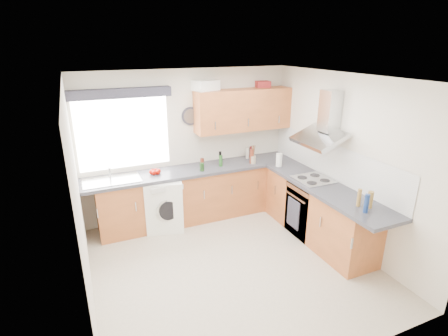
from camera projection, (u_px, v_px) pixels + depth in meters
name	position (u px, v px, depth m)	size (l,w,h in m)	color
ground_plane	(232.00, 265.00, 4.81)	(3.60, 3.60, 0.00)	beige
ceiling	(234.00, 78.00, 3.96)	(3.60, 3.60, 0.02)	white
wall_back	(188.00, 144.00, 5.94)	(3.60, 0.02, 2.50)	silver
wall_front	(326.00, 256.00, 2.83)	(3.60, 0.02, 2.50)	silver
wall_left	(79.00, 206.00, 3.71)	(0.02, 3.60, 2.50)	silver
wall_right	(345.00, 162.00, 5.06)	(0.02, 3.60, 2.50)	silver
window	(123.00, 133.00, 5.43)	(1.40, 0.02, 1.10)	white
window_blind	(120.00, 93.00, 5.14)	(1.50, 0.18, 0.14)	#272732
splashback	(330.00, 161.00, 5.34)	(0.01, 3.00, 0.54)	white
base_cab_back	(190.00, 196.00, 5.93)	(3.00, 0.58, 0.86)	#9D5329
base_cab_corner	(271.00, 182.00, 6.52)	(0.60, 0.60, 0.86)	#9D5329
base_cab_right	(317.00, 212.00, 5.36)	(0.58, 2.10, 0.86)	#9D5329
worktop_back	(195.00, 170.00, 5.80)	(3.60, 0.62, 0.05)	#32333A
worktop_right	(326.00, 188.00, 5.07)	(0.62, 2.42, 0.05)	#32333A
sink	(111.00, 178.00, 5.28)	(0.84, 0.46, 0.10)	#B5B7B9
oven	(311.00, 208.00, 5.49)	(0.56, 0.58, 0.85)	black
hob_plate	(313.00, 179.00, 5.32)	(0.52, 0.52, 0.01)	#B5B7B9
extractor_hood	(324.00, 124.00, 5.07)	(0.52, 0.78, 0.66)	#B5B7B9
upper_cabinets	(243.00, 110.00, 5.96)	(1.70, 0.35, 0.70)	#9D5329
washing_machine	(164.00, 203.00, 5.66)	(0.58, 0.56, 0.85)	white
wall_clock	(191.00, 116.00, 5.76)	(0.30, 0.30, 0.04)	#272732
casserole	(205.00, 85.00, 5.65)	(0.39, 0.29, 0.16)	white
storage_box	(263.00, 84.00, 6.04)	(0.24, 0.20, 0.11)	maroon
utensil_pot	(253.00, 160.00, 6.02)	(0.10, 0.10, 0.13)	tan
kitchen_roll	(279.00, 160.00, 5.88)	(0.10, 0.10, 0.22)	white
tomato_cluster	(155.00, 172.00, 5.56)	(0.16, 0.16, 0.07)	#A60A01
jar_0	(251.00, 152.00, 6.33)	(0.05, 0.05, 0.21)	#571216
jar_1	(202.00, 162.00, 5.89)	(0.06, 0.06, 0.14)	#5C2213
jar_2	(252.00, 156.00, 6.01)	(0.06, 0.06, 0.25)	maroon
jar_3	(220.00, 158.00, 5.94)	(0.04, 0.04, 0.24)	black
jar_4	(202.00, 167.00, 5.67)	(0.07, 0.07, 0.13)	#163312
jar_5	(221.00, 161.00, 5.89)	(0.06, 0.06, 0.18)	#22531D
jar_6	(247.00, 153.00, 6.28)	(0.06, 0.06, 0.20)	#BAAF9F
bottle_0	(367.00, 203.00, 4.26)	(0.06, 0.06, 0.24)	navy
bottle_1	(370.00, 200.00, 4.39)	(0.07, 0.07, 0.22)	olive
bottle_2	(359.00, 198.00, 4.43)	(0.05, 0.05, 0.23)	#A37938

